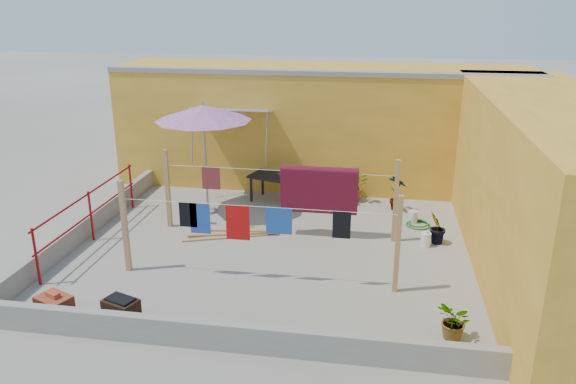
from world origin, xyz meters
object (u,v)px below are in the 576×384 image
at_px(brazier, 122,312).
at_px(water_jug_a, 426,240).
at_px(green_hose, 418,224).
at_px(plant_back_a, 354,186).
at_px(water_jug_b, 413,217).
at_px(outdoor_table, 279,179).
at_px(brick_stack, 55,307).
at_px(patio_umbrella, 203,114).
at_px(white_basin, 223,332).

distance_m(brazier, water_jug_a, 6.27).
distance_m(water_jug_a, green_hose, 1.11).
bearing_deg(plant_back_a, brazier, -117.48).
bearing_deg(water_jug_b, outdoor_table, 165.35).
relative_size(outdoor_table, green_hose, 2.89).
distance_m(outdoor_table, water_jug_a, 4.14).
relative_size(outdoor_table, water_jug_a, 4.83).
xyz_separation_m(outdoor_table, brick_stack, (-2.60, -5.99, -0.42)).
relative_size(brick_stack, green_hose, 1.16).
bearing_deg(water_jug_b, brick_stack, -139.06).
bearing_deg(outdoor_table, brazier, -103.61).
xyz_separation_m(brick_stack, water_jug_b, (5.91, 5.13, -0.06)).
bearing_deg(water_jug_b, brazier, -132.86).
xyz_separation_m(brazier, plant_back_a, (3.33, 6.40, 0.15)).
height_order(water_jug_a, plant_back_a, plant_back_a).
relative_size(water_jug_b, green_hose, 0.58).
bearing_deg(plant_back_a, outdoor_table, -167.69).
bearing_deg(patio_umbrella, green_hose, -0.75).
bearing_deg(green_hose, brazier, -134.59).
distance_m(patio_umbrella, water_jug_a, 5.68).
height_order(outdoor_table, white_basin, outdoor_table).
relative_size(outdoor_table, white_basin, 3.59).
relative_size(outdoor_table, brazier, 2.62).
bearing_deg(plant_back_a, water_jug_b, -41.76).
xyz_separation_m(brazier, white_basin, (1.65, -0.00, -0.19)).
bearing_deg(water_jug_b, green_hose, -58.66).
height_order(water_jug_b, green_hose, water_jug_b).
bearing_deg(brick_stack, brazier, 0.00).
relative_size(patio_umbrella, white_basin, 5.97).
bearing_deg(patio_umbrella, water_jug_a, -12.95).
bearing_deg(brick_stack, green_hose, 39.37).
bearing_deg(white_basin, green_hose, 56.92).
bearing_deg(outdoor_table, water_jug_b, -14.65).
bearing_deg(green_hose, water_jug_b, 121.34).
xyz_separation_m(patio_umbrella, brick_stack, (-1.03, -5.01, -2.21)).
bearing_deg(brazier, water_jug_a, 37.75).
bearing_deg(brick_stack, outdoor_table, 66.52).
distance_m(brazier, plant_back_a, 7.22).
height_order(patio_umbrella, brazier, patio_umbrella).
bearing_deg(plant_back_a, water_jug_a, -57.57).
xyz_separation_m(patio_umbrella, brazier, (0.12, -5.01, -2.18)).
xyz_separation_m(brick_stack, green_hose, (6.02, 4.94, -0.17)).
xyz_separation_m(patio_umbrella, green_hose, (4.99, -0.07, -2.38)).
height_order(water_jug_b, plant_back_a, plant_back_a).
bearing_deg(plant_back_a, white_basin, -104.69).
bearing_deg(water_jug_a, white_basin, -130.74).
relative_size(water_jug_a, plant_back_a, 0.44).
xyz_separation_m(white_basin, green_hose, (3.22, 4.94, -0.00)).
bearing_deg(water_jug_a, brick_stack, -147.86).
bearing_deg(patio_umbrella, plant_back_a, 22.00).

